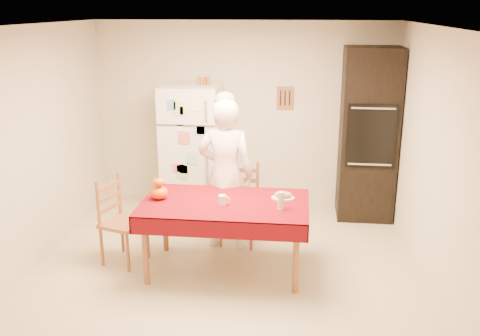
% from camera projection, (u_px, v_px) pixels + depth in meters
% --- Properties ---
extents(floor, '(4.50, 4.50, 0.00)m').
position_uv_depth(floor, '(220.00, 278.00, 5.48)').
color(floor, '#C4B18D').
rests_on(floor, ground).
extents(room_shell, '(4.02, 4.52, 2.51)m').
position_uv_depth(room_shell, '(218.00, 123.00, 5.01)').
color(room_shell, beige).
rests_on(room_shell, ground).
extents(refrigerator, '(0.75, 0.74, 1.70)m').
position_uv_depth(refrigerator, '(192.00, 149.00, 7.09)').
color(refrigerator, white).
rests_on(refrigerator, floor).
extents(oven_cabinet, '(0.70, 0.62, 2.20)m').
position_uv_depth(oven_cabinet, '(368.00, 135.00, 6.81)').
color(oven_cabinet, black).
rests_on(oven_cabinet, floor).
extents(dining_table, '(1.70, 1.00, 0.76)m').
position_uv_depth(dining_table, '(225.00, 208.00, 5.45)').
color(dining_table, brown).
rests_on(dining_table, floor).
extents(chair_far, '(0.46, 0.44, 0.95)m').
position_uv_depth(chair_far, '(240.00, 200.00, 6.22)').
color(chair_far, brown).
rests_on(chair_far, floor).
extents(chair_left, '(0.51, 0.52, 0.95)m').
position_uv_depth(chair_left, '(118.00, 217.00, 5.72)').
color(chair_left, brown).
rests_on(chair_left, floor).
extents(seated_woman, '(0.67, 0.48, 1.74)m').
position_uv_depth(seated_woman, '(226.00, 175.00, 5.96)').
color(seated_woman, white).
rests_on(seated_woman, floor).
extents(coffee_mug, '(0.08, 0.08, 0.10)m').
position_uv_depth(coffee_mug, '(222.00, 200.00, 5.35)').
color(coffee_mug, white).
rests_on(coffee_mug, dining_table).
extents(pumpkin_lower, '(0.18, 0.18, 0.14)m').
position_uv_depth(pumpkin_lower, '(159.00, 193.00, 5.50)').
color(pumpkin_lower, '#D35004').
rests_on(pumpkin_lower, dining_table).
extents(pumpkin_upper, '(0.12, 0.12, 0.09)m').
position_uv_depth(pumpkin_upper, '(159.00, 182.00, 5.47)').
color(pumpkin_upper, '#C84404').
rests_on(pumpkin_upper, pumpkin_lower).
extents(wine_glass, '(0.07, 0.07, 0.18)m').
position_uv_depth(wine_glass, '(281.00, 200.00, 5.22)').
color(wine_glass, silver).
rests_on(wine_glass, dining_table).
extents(bread_plate, '(0.24, 0.24, 0.02)m').
position_uv_depth(bread_plate, '(283.00, 198.00, 5.52)').
color(bread_plate, white).
rests_on(bread_plate, dining_table).
extents(bread_loaf, '(0.18, 0.10, 0.06)m').
position_uv_depth(bread_loaf, '(283.00, 194.00, 5.50)').
color(bread_loaf, '#9A734C').
rests_on(bread_loaf, bread_plate).
extents(spice_jar_left, '(0.05, 0.05, 0.10)m').
position_uv_depth(spice_jar_left, '(199.00, 81.00, 6.86)').
color(spice_jar_left, '#96501B').
rests_on(spice_jar_left, refrigerator).
extents(spice_jar_mid, '(0.05, 0.05, 0.10)m').
position_uv_depth(spice_jar_mid, '(205.00, 81.00, 6.86)').
color(spice_jar_mid, brown).
rests_on(spice_jar_mid, refrigerator).
extents(spice_jar_right, '(0.05, 0.05, 0.10)m').
position_uv_depth(spice_jar_right, '(208.00, 81.00, 6.85)').
color(spice_jar_right, '#905E1A').
rests_on(spice_jar_right, refrigerator).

